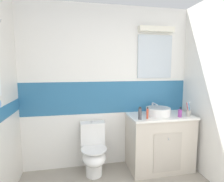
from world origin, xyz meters
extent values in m
cube|color=white|center=(0.00, 2.45, 0.42)|extent=(3.20, 0.10, 0.85)
cube|color=teal|center=(0.00, 2.45, 1.10)|extent=(3.20, 0.10, 0.50)
cube|color=white|center=(0.00, 2.45, 1.93)|extent=(3.20, 0.10, 1.15)
cube|color=silver|center=(0.76, 2.39, 1.74)|extent=(0.57, 0.02, 0.68)
cube|color=white|center=(0.76, 2.35, 2.16)|extent=(0.57, 0.10, 0.08)
cube|color=beige|center=(0.76, 2.13, 0.41)|extent=(0.95, 0.53, 0.82)
cube|color=white|center=(0.76, 2.12, 0.83)|extent=(0.97, 0.55, 0.03)
cube|color=#B6AD9F|center=(0.76, 1.86, 0.37)|extent=(0.43, 0.01, 0.57)
cylinder|color=silver|center=(0.76, 1.85, 0.57)|extent=(0.02, 0.02, 0.03)
cylinder|color=white|center=(0.72, 2.12, 0.91)|extent=(0.36, 0.36, 0.12)
cylinder|color=#B3B3B8|center=(0.72, 2.12, 0.96)|extent=(0.30, 0.30, 0.01)
cylinder|color=silver|center=(0.72, 2.33, 0.92)|extent=(0.03, 0.03, 0.15)
cylinder|color=silver|center=(0.72, 2.23, 1.00)|extent=(0.02, 0.16, 0.02)
cylinder|color=white|center=(-0.26, 2.12, 0.09)|extent=(0.24, 0.24, 0.18)
ellipsoid|color=white|center=(-0.26, 2.08, 0.29)|extent=(0.34, 0.42, 0.22)
cylinder|color=white|center=(-0.26, 2.08, 0.41)|extent=(0.37, 0.37, 0.02)
cube|color=white|center=(-0.26, 2.29, 0.57)|extent=(0.36, 0.17, 0.35)
cylinder|color=silver|center=(-0.26, 2.29, 0.75)|extent=(0.04, 0.04, 0.02)
cylinder|color=#B2ADA3|center=(1.14, 1.98, 0.89)|extent=(0.07, 0.07, 0.09)
cylinder|color=#338CD8|center=(1.15, 1.98, 0.97)|extent=(0.04, 0.02, 0.18)
cube|color=white|center=(1.15, 1.98, 1.06)|extent=(0.02, 0.02, 0.03)
cylinder|color=#D83F4C|center=(1.13, 2.00, 0.96)|extent=(0.03, 0.03, 0.17)
cube|color=white|center=(1.13, 2.00, 1.05)|extent=(0.02, 0.02, 0.03)
cylinder|color=#993F99|center=(0.99, 1.96, 0.90)|extent=(0.06, 0.06, 0.11)
cylinder|color=#262626|center=(0.99, 1.96, 0.98)|extent=(0.01, 0.01, 0.04)
cylinder|color=#262626|center=(0.99, 1.95, 1.00)|extent=(0.01, 0.02, 0.01)
cylinder|color=#D84C33|center=(0.49, 1.97, 0.92)|extent=(0.03, 0.03, 0.14)
cylinder|color=black|center=(0.49, 1.97, 1.00)|extent=(0.02, 0.02, 0.02)
cylinder|color=#4C4C51|center=(0.37, 1.95, 0.93)|extent=(0.05, 0.05, 0.16)
cylinder|color=black|center=(0.37, 1.95, 1.02)|extent=(0.03, 0.03, 0.02)
camera|label=1|loc=(-0.49, -0.40, 1.56)|focal=29.40mm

